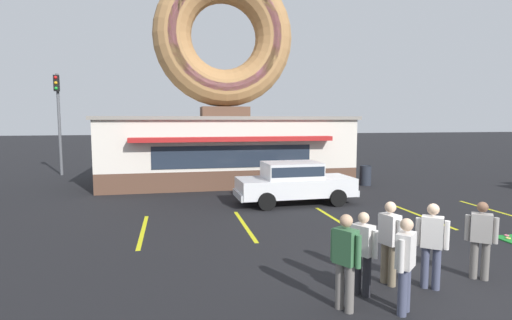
# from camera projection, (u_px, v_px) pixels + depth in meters

# --- Properties ---
(ground_plane) EXTENTS (160.00, 160.00, 0.00)m
(ground_plane) POSITION_uv_depth(u_px,v_px,m) (435.00, 283.00, 7.91)
(ground_plane) COLOR black
(donut_shop_building) EXTENTS (12.30, 6.75, 10.96)m
(donut_shop_building) POSITION_uv_depth(u_px,v_px,m) (225.00, 109.00, 20.62)
(donut_shop_building) COLOR brown
(donut_shop_building) RESTS_ON ground
(mini_donut_mid_centre) EXTENTS (0.13, 0.13, 0.04)m
(mini_donut_mid_centre) POSITION_uv_depth(u_px,v_px,m) (508.00, 238.00, 10.71)
(mini_donut_mid_centre) COLOR #E5C666
(mini_donut_mid_centre) RESTS_ON putting_mat
(mini_donut_far_left) EXTENTS (0.13, 0.13, 0.04)m
(mini_donut_far_left) POSITION_uv_depth(u_px,v_px,m) (507.00, 235.00, 10.95)
(mini_donut_far_left) COLOR #D8667F
(mini_donut_far_left) RESTS_ON putting_mat
(car_white) EXTENTS (4.60, 2.07, 1.60)m
(car_white) POSITION_uv_depth(u_px,v_px,m) (294.00, 181.00, 15.25)
(car_white) COLOR silver
(car_white) RESTS_ON ground
(pedestrian_blue_sweater_man) EXTENTS (0.47, 0.43, 1.62)m
(pedestrian_blue_sweater_man) POSITION_uv_depth(u_px,v_px,m) (405.00, 261.00, 6.57)
(pedestrian_blue_sweater_man) COLOR #474C66
(pedestrian_blue_sweater_man) RESTS_ON ground
(pedestrian_hooded_kid) EXTENTS (0.33, 0.58, 1.65)m
(pedestrian_hooded_kid) POSITION_uv_depth(u_px,v_px,m) (389.00, 239.00, 7.75)
(pedestrian_hooded_kid) COLOR #7F7056
(pedestrian_hooded_kid) RESTS_ON ground
(pedestrian_leather_jacket_man) EXTENTS (0.48, 0.43, 1.59)m
(pedestrian_leather_jacket_man) POSITION_uv_depth(u_px,v_px,m) (481.00, 237.00, 8.00)
(pedestrian_leather_jacket_man) COLOR slate
(pedestrian_leather_jacket_man) RESTS_ON ground
(pedestrian_clipboard_woman) EXTENTS (0.40, 0.53, 1.66)m
(pedestrian_clipboard_woman) POSITION_uv_depth(u_px,v_px,m) (345.00, 258.00, 6.67)
(pedestrian_clipboard_woman) COLOR slate
(pedestrian_clipboard_woman) RESTS_ON ground
(pedestrian_beanie_man) EXTENTS (0.40, 0.53, 1.55)m
(pedestrian_beanie_man) POSITION_uv_depth(u_px,v_px,m) (363.00, 250.00, 7.29)
(pedestrian_beanie_man) COLOR #232328
(pedestrian_beanie_man) RESTS_ON ground
(pedestrian_crossing_woman) EXTENTS (0.48, 0.43, 1.65)m
(pedestrian_crossing_woman) POSITION_uv_depth(u_px,v_px,m) (432.00, 242.00, 7.54)
(pedestrian_crossing_woman) COLOR #474C66
(pedestrian_crossing_woman) RESTS_ON ground
(trash_bin) EXTENTS (0.57, 0.57, 0.97)m
(trash_bin) POSITION_uv_depth(u_px,v_px,m) (365.00, 175.00, 19.54)
(trash_bin) COLOR #232833
(trash_bin) RESTS_ON ground
(traffic_light_pole) EXTENTS (0.28, 0.47, 5.80)m
(traffic_light_pole) POSITION_uv_depth(u_px,v_px,m) (58.00, 111.00, 22.69)
(traffic_light_pole) COLOR #595B60
(traffic_light_pole) RESTS_ON ground
(parking_stripe_far_left) EXTENTS (0.12, 3.60, 0.01)m
(parking_stripe_far_left) POSITION_uv_depth(u_px,v_px,m) (143.00, 231.00, 11.56)
(parking_stripe_far_left) COLOR yellow
(parking_stripe_far_left) RESTS_ON ground
(parking_stripe_left) EXTENTS (0.12, 3.60, 0.01)m
(parking_stripe_left) POSITION_uv_depth(u_px,v_px,m) (245.00, 225.00, 12.17)
(parking_stripe_left) COLOR yellow
(parking_stripe_left) RESTS_ON ground
(parking_stripe_mid_left) EXTENTS (0.12, 3.60, 0.01)m
(parking_stripe_mid_left) POSITION_uv_depth(u_px,v_px,m) (337.00, 220.00, 12.79)
(parking_stripe_mid_left) COLOR yellow
(parking_stripe_mid_left) RESTS_ON ground
(parking_stripe_centre) EXTENTS (0.12, 3.60, 0.01)m
(parking_stripe_centre) POSITION_uv_depth(u_px,v_px,m) (420.00, 215.00, 13.40)
(parking_stripe_centre) COLOR yellow
(parking_stripe_centre) RESTS_ON ground
(parking_stripe_mid_right) EXTENTS (0.12, 3.60, 0.01)m
(parking_stripe_mid_right) POSITION_uv_depth(u_px,v_px,m) (496.00, 211.00, 14.02)
(parking_stripe_mid_right) COLOR yellow
(parking_stripe_mid_right) RESTS_ON ground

